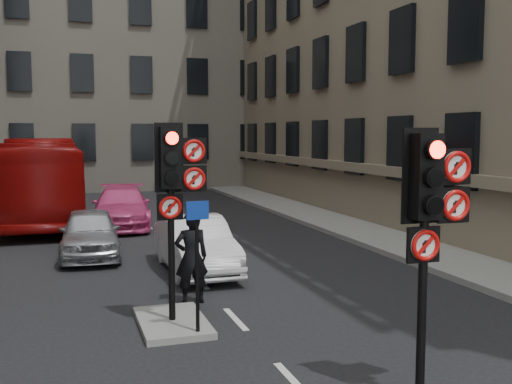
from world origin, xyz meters
TOP-DOWN VIEW (x-y plane):
  - pavement_right at (7.20, 12.00)m, footprint 3.00×50.00m
  - centre_island at (-1.20, 5.00)m, footprint 1.20×2.00m
  - building_far at (0.00, 38.00)m, footprint 30.00×14.00m
  - signal_near at (1.49, 0.99)m, footprint 0.91×0.40m
  - signal_far at (-1.11, 4.99)m, footprint 0.91×0.40m
  - car_silver at (-2.35, 11.85)m, footprint 1.80×4.10m
  - car_white at (0.13, 9.14)m, footprint 1.49×4.24m
  - car_pink at (-0.97, 17.22)m, footprint 2.58×5.28m
  - bus_red at (-3.86, 20.08)m, footprint 2.98×11.95m
  - motorcycle at (0.34, 9.93)m, footprint 0.60×1.81m
  - motorcyclist at (-0.56, 6.34)m, footprint 0.72×0.49m
  - info_sign at (-0.90, 4.18)m, footprint 0.39×0.12m

SIDE VIEW (x-z plane):
  - centre_island at x=-1.20m, z-range 0.00..0.12m
  - pavement_right at x=7.20m, z-range 0.00..0.16m
  - motorcycle at x=0.34m, z-range 0.00..1.08m
  - car_silver at x=-2.35m, z-range 0.00..1.37m
  - car_white at x=0.13m, z-range 0.00..1.39m
  - car_pink at x=-0.97m, z-range 0.00..1.48m
  - motorcyclist at x=-0.56m, z-range 0.00..1.93m
  - info_sign at x=-0.90m, z-range 0.45..2.70m
  - bus_red at x=-3.86m, z-range 0.00..3.32m
  - signal_near at x=1.49m, z-range 0.79..4.37m
  - signal_far at x=-1.11m, z-range 0.91..4.49m
  - building_far at x=0.00m, z-range 0.00..20.00m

